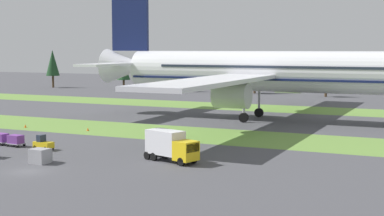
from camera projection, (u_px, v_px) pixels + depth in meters
The scene contains 15 objects.
ground_plane at pixel (28, 171), 61.03m from camera, with size 400.00×400.00×0.00m, color #47474C.
grass_strip_near at pixel (164, 132), 89.62m from camera, with size 320.00×14.89×0.01m, color olive.
grass_strip_far at pixel (250, 107), 127.43m from camera, with size 320.00×14.89×0.01m, color olive.
airliner at pixel (265, 71), 103.53m from camera, with size 67.12×82.47×25.01m.
baggage_tug at pixel (43, 144), 73.94m from camera, with size 2.72×1.57×1.97m.
cargo_dolly_lead at pixel (16, 140), 76.47m from camera, with size 2.35×1.72×1.55m.
cargo_dolly_second at pixel (1, 138), 77.93m from camera, with size 2.35×1.72×1.55m.
catering_truck at pixel (171, 145), 66.17m from camera, with size 7.33×4.41×3.58m.
ground_crew_marshaller at pixel (163, 150), 68.85m from camera, with size 0.55×0.36×1.74m.
ground_crew_loader at pixel (183, 148), 70.28m from camera, with size 0.56×0.36×1.74m.
uld_container_1 at pixel (41, 156), 65.88m from camera, with size 2.00×1.60×1.57m, color #A3A3A8.
uld_container_2 at pixel (40, 156), 65.26m from camera, with size 2.00×1.60×1.68m, color #A3A3A8.
taxiway_marker_0 at pixel (88, 129), 91.18m from camera, with size 0.44×0.44×0.49m, color orange.
taxiway_marker_1 at pixel (25, 126), 94.85m from camera, with size 0.44×0.44×0.53m, color orange.
distant_tree_line at pixel (249, 70), 165.16m from camera, with size 165.75×9.57×12.60m.
Camera 1 is at (40.78, -47.36, 13.07)m, focal length 53.59 mm.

